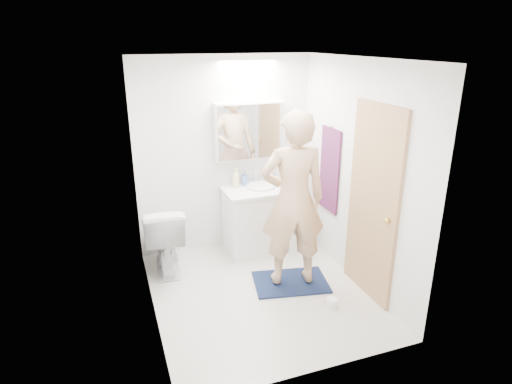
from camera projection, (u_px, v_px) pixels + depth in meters
name	position (u px, v px, depth m)	size (l,w,h in m)	color
floor	(259.00, 292.00, 4.62)	(2.50, 2.50, 0.00)	silver
ceiling	(260.00, 58.00, 3.81)	(2.50, 2.50, 0.00)	white
wall_back	(225.00, 155.00, 5.33)	(2.50, 2.50, 0.00)	white
wall_front	(319.00, 239.00, 3.11)	(2.50, 2.50, 0.00)	white
wall_left	(145.00, 200.00, 3.87)	(2.50, 2.50, 0.00)	white
wall_right	(357.00, 175.00, 4.57)	(2.50, 2.50, 0.00)	white
vanity_cabinet	(262.00, 220.00, 5.47)	(0.90, 0.55, 0.78)	white
countertop	(262.00, 190.00, 5.33)	(0.95, 0.58, 0.04)	white
sink_basin	(261.00, 186.00, 5.34)	(0.36, 0.36, 0.03)	white
faucet	(256.00, 177.00, 5.49)	(0.02, 0.02, 0.16)	silver
medicine_cabinet	(250.00, 131.00, 5.25)	(0.88, 0.14, 0.70)	white
mirror_panel	(252.00, 132.00, 5.19)	(0.84, 0.01, 0.66)	silver
toilet	(165.00, 237.00, 4.97)	(0.45, 0.79, 0.81)	white
bath_rug	(291.00, 282.00, 4.79)	(0.80, 0.55, 0.02)	#131C3B
person	(293.00, 200.00, 4.46)	(0.69, 0.45, 1.88)	tan
door	(373.00, 204.00, 4.32)	(0.04, 0.80, 2.00)	tan
door_knob	(387.00, 220.00, 4.06)	(0.06, 0.06, 0.06)	gold
towel	(329.00, 170.00, 5.08)	(0.02, 0.42, 1.00)	#131E3E
towel_hook	(331.00, 126.00, 4.90)	(0.02, 0.02, 0.07)	silver
soap_bottle_a	(236.00, 178.00, 5.32)	(0.09, 0.09, 0.24)	beige
soap_bottle_b	(245.00, 178.00, 5.40)	(0.08, 0.09, 0.19)	#5074AC
toothbrush_cup	(272.00, 179.00, 5.51)	(0.11, 0.11, 0.10)	#4463CE
toilet_paper_roll	(332.00, 303.00, 4.34)	(0.11, 0.11, 0.10)	white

